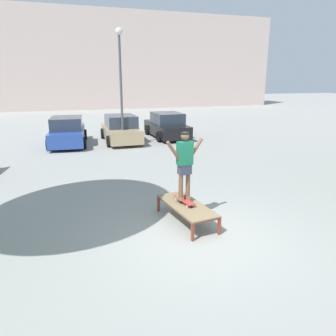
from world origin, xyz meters
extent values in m
plane|color=#999993|center=(0.00, 0.00, 0.00)|extent=(120.00, 120.00, 0.00)
cube|color=beige|center=(1.53, 33.94, 5.43)|extent=(42.99, 4.00, 10.86)
cube|color=brown|center=(-0.55, 1.72, 0.19)|extent=(0.07, 0.07, 0.38)
cube|color=brown|center=(0.15, 1.82, 0.19)|extent=(0.07, 0.07, 0.38)
cube|color=brown|center=(-0.30, -0.10, 0.19)|extent=(0.07, 0.07, 0.38)
cube|color=brown|center=(0.40, 0.00, 0.19)|extent=(0.07, 0.07, 0.38)
cylinder|color=brown|center=(-0.42, 0.81, 0.41)|extent=(0.31, 1.89, 0.05)
cylinder|color=brown|center=(0.27, 0.91, 0.41)|extent=(0.31, 1.89, 0.05)
cylinder|color=brown|center=(-0.20, 1.77, 0.41)|extent=(0.76, 0.15, 0.05)
cylinder|color=brown|center=(0.05, -0.05, 0.41)|extent=(0.76, 0.15, 0.05)
cube|color=#847051|center=(-0.08, 0.86, 0.45)|extent=(1.01, 1.99, 0.03)
cube|color=#B23333|center=(-0.09, 0.99, 0.54)|extent=(0.32, 0.82, 0.02)
cylinder|color=silver|center=(-0.21, 1.25, 0.49)|extent=(0.04, 0.06, 0.06)
cylinder|color=silver|center=(-0.06, 1.28, 0.49)|extent=(0.04, 0.06, 0.06)
cylinder|color=silver|center=(-0.12, 0.70, 0.49)|extent=(0.04, 0.06, 0.06)
cylinder|color=silver|center=(0.02, 0.72, 0.49)|extent=(0.04, 0.06, 0.06)
cylinder|color=brown|center=(-0.19, 0.97, 0.96)|extent=(0.11, 0.11, 0.82)
cube|color=#99704C|center=(-0.20, 1.02, 0.59)|extent=(0.14, 0.25, 0.07)
cylinder|color=brown|center=(0.01, 1.00, 0.96)|extent=(0.11, 0.11, 0.82)
cube|color=#99704C|center=(0.00, 1.05, 0.59)|extent=(0.14, 0.25, 0.07)
cube|color=#33384C|center=(-0.09, 0.99, 1.34)|extent=(0.33, 0.24, 0.24)
cube|color=#196647|center=(-0.09, 0.99, 1.74)|extent=(0.39, 0.27, 0.56)
cylinder|color=brown|center=(-0.39, 0.94, 1.81)|extent=(0.41, 0.14, 0.52)
cylinder|color=brown|center=(0.20, 1.04, 1.81)|extent=(0.41, 0.14, 0.52)
sphere|color=brown|center=(-0.09, 0.99, 2.15)|extent=(0.20, 0.20, 0.20)
cylinder|color=black|center=(-0.09, 0.99, 2.22)|extent=(0.19, 0.19, 0.05)
cube|color=#28479E|center=(-2.67, 11.93, 0.51)|extent=(2.04, 4.32, 0.70)
cube|color=#2D3847|center=(-2.69, 11.78, 1.18)|extent=(1.73, 2.22, 0.64)
cylinder|color=black|center=(-3.42, 13.30, 0.30)|extent=(0.27, 0.62, 0.60)
cylinder|color=black|center=(-1.72, 13.16, 0.30)|extent=(0.27, 0.62, 0.60)
cylinder|color=black|center=(-3.63, 10.70, 0.30)|extent=(0.27, 0.62, 0.60)
cylinder|color=black|center=(-1.93, 10.56, 0.30)|extent=(0.27, 0.62, 0.60)
cube|color=tan|center=(0.19, 11.94, 0.51)|extent=(1.70, 4.20, 0.70)
cube|color=#2D3847|center=(0.19, 11.79, 1.18)|extent=(1.56, 2.10, 0.64)
cylinder|color=black|center=(-0.66, 13.24, 0.30)|extent=(0.22, 0.60, 0.60)
cylinder|color=black|center=(1.04, 13.24, 0.30)|extent=(0.22, 0.60, 0.60)
cylinder|color=black|center=(-0.65, 10.63, 0.30)|extent=(0.22, 0.60, 0.60)
cylinder|color=black|center=(1.05, 10.63, 0.30)|extent=(0.22, 0.60, 0.60)
cube|color=black|center=(3.06, 12.44, 0.51)|extent=(1.76, 4.23, 0.70)
cube|color=#2D3847|center=(3.07, 12.29, 1.18)|extent=(1.59, 2.12, 0.64)
cylinder|color=black|center=(2.19, 13.73, 0.30)|extent=(0.23, 0.60, 0.60)
cylinder|color=black|center=(3.89, 13.75, 0.30)|extent=(0.23, 0.60, 0.60)
cylinder|color=black|center=(2.23, 11.12, 0.30)|extent=(0.23, 0.60, 0.60)
cylinder|color=black|center=(3.93, 11.15, 0.30)|extent=(0.23, 0.60, 0.60)
cylinder|color=#4C4C51|center=(0.07, 10.59, 2.75)|extent=(0.12, 0.12, 5.50)
sphere|color=silver|center=(0.07, 10.59, 5.65)|extent=(0.36, 0.36, 0.36)
camera|label=1|loc=(-2.77, -6.02, 3.46)|focal=34.35mm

